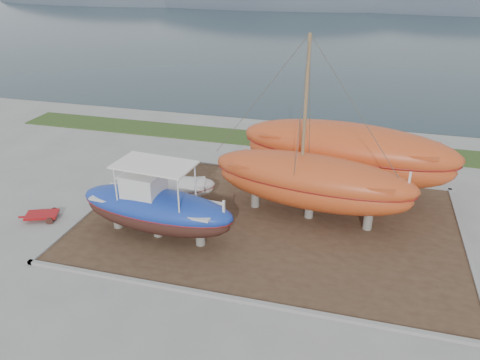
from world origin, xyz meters
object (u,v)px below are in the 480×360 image
(blue_caique, at_px, (156,201))
(orange_bare_hull, at_px, (345,160))
(orange_sailboat, at_px, (315,133))
(red_trailer, at_px, (42,216))
(white_dinghy, at_px, (172,192))

(blue_caique, relative_size, orange_bare_hull, 0.65)
(orange_bare_hull, bearing_deg, orange_sailboat, -104.82)
(orange_sailboat, xyz_separation_m, red_trailer, (-12.87, -3.70, -4.36))
(red_trailer, bearing_deg, blue_caique, -21.14)
(orange_bare_hull, relative_size, red_trailer, 5.12)
(white_dinghy, xyz_separation_m, orange_sailboat, (7.17, 0.48, 3.77))
(orange_sailboat, xyz_separation_m, orange_bare_hull, (1.41, 3.36, -2.54))
(blue_caique, relative_size, white_dinghy, 1.66)
(white_dinghy, bearing_deg, orange_sailboat, -20.34)
(white_dinghy, xyz_separation_m, red_trailer, (-5.69, -3.22, -0.59))
(orange_sailboat, relative_size, orange_bare_hull, 0.86)
(orange_bare_hull, bearing_deg, white_dinghy, -147.95)
(orange_sailboat, bearing_deg, red_trailer, -156.31)
(white_dinghy, bearing_deg, red_trailer, -174.69)
(blue_caique, bearing_deg, red_trailer, -174.20)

